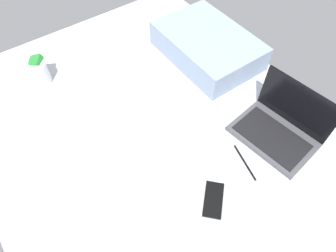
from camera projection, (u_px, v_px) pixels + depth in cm
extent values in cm
cube|color=#B7BCC6|center=(158.00, 141.00, 138.22)|extent=(180.00, 140.00, 18.00)
cube|color=#4C4C51|center=(273.00, 136.00, 127.79)|extent=(35.72, 27.11, 2.00)
cube|color=black|center=(272.00, 137.00, 126.21)|extent=(30.97, 20.64, 0.40)
cube|color=black|center=(297.00, 105.00, 122.96)|extent=(32.85, 5.30, 21.00)
cylinder|color=silver|center=(39.00, 73.00, 143.80)|extent=(9.00, 9.00, 11.00)
cube|color=blue|center=(44.00, 75.00, 145.18)|extent=(7.11, 5.88, 5.84)
cube|color=orange|center=(38.00, 70.00, 142.25)|extent=(6.38, 6.69, 7.10)
cube|color=#268C33|center=(36.00, 61.00, 140.82)|extent=(8.38, 8.59, 5.48)
cube|color=black|center=(213.00, 200.00, 111.77)|extent=(14.57, 14.84, 0.80)
cube|color=#8C9EB7|center=(207.00, 46.00, 154.21)|extent=(52.00, 36.00, 13.00)
cube|color=black|center=(245.00, 162.00, 121.19)|extent=(16.61, 4.83, 0.60)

